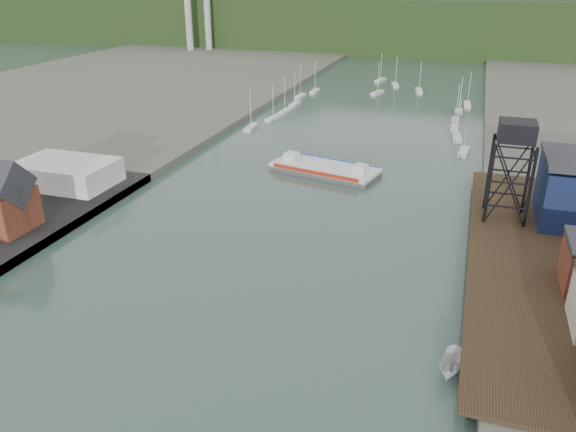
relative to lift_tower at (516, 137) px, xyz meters
The scene contains 8 objects.
ground 69.53m from the lift_tower, 121.11° to the right, with size 600.00×600.00×0.00m, color #2C443E.
east_pier 19.03m from the lift_tower, 81.25° to the right, with size 14.00×70.00×2.45m.
white_shed 80.28m from the lift_tower, behind, with size 18.00×12.00×4.50m, color silver.
lift_tower is the anchor object (origin of this frame).
marina_sailboats 89.04m from the lift_tower, 113.46° to the left, with size 57.71×92.65×0.90m.
distant_hills 246.51m from the lift_tower, 99.10° to the left, with size 500.00×120.00×80.00m.
chain_ferry 41.69m from the lift_tower, 153.04° to the left, with size 23.72×13.62×3.21m.
motorboat 42.95m from the lift_tower, 98.33° to the right, with size 2.07×5.50×2.13m, color silver.
Camera 1 is at (27.55, -32.90, 39.62)m, focal length 35.00 mm.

